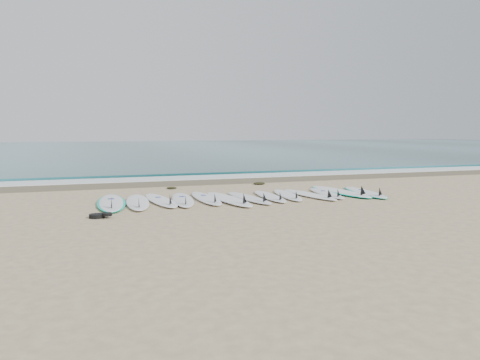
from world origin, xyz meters
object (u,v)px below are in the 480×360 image
object	(u,v)px
surfboard_12	(365,192)
leash_coil	(99,216)
surfboard_0	(111,202)
surfboard_6	(250,198)

from	to	relation	value
surfboard_12	leash_coil	xyz separation A→B (m)	(-7.28, -1.34, 0.00)
surfboard_12	leash_coil	size ratio (longest dim) A/B	5.69
surfboard_0	leash_coil	size ratio (longest dim) A/B	6.29
surfboard_12	leash_coil	distance (m)	7.41
surfboard_0	leash_coil	world-z (taller)	surfboard_0
surfboard_6	leash_coil	size ratio (longest dim) A/B	5.36
surfboard_6	leash_coil	bearing A→B (deg)	-166.29
surfboard_6	surfboard_12	xyz separation A→B (m)	(3.49, -0.01, -0.01)
surfboard_12	leash_coil	bearing A→B (deg)	-160.47
surfboard_6	surfboard_0	bearing A→B (deg)	168.33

